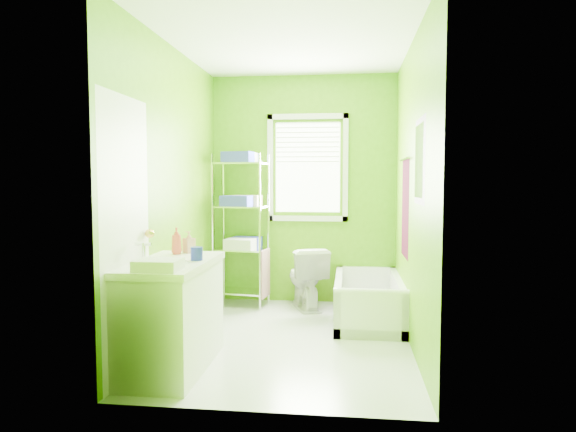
# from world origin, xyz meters

# --- Properties ---
(ground) EXTENTS (2.90, 2.90, 0.00)m
(ground) POSITION_xyz_m (0.00, 0.00, 0.00)
(ground) COLOR silver
(ground) RESTS_ON ground
(room_envelope) EXTENTS (2.14, 2.94, 2.62)m
(room_envelope) POSITION_xyz_m (0.00, 0.00, 1.55)
(room_envelope) COLOR #509107
(room_envelope) RESTS_ON ground
(window) EXTENTS (0.92, 0.05, 1.22)m
(window) POSITION_xyz_m (0.05, 1.42, 1.61)
(window) COLOR white
(window) RESTS_ON ground
(door) EXTENTS (0.09, 0.80, 2.00)m
(door) POSITION_xyz_m (-1.04, -1.00, 1.00)
(door) COLOR white
(door) RESTS_ON ground
(right_wall_decor) EXTENTS (0.04, 1.48, 1.17)m
(right_wall_decor) POSITION_xyz_m (1.04, -0.02, 1.32)
(right_wall_decor) COLOR #40071B
(right_wall_decor) RESTS_ON ground
(bathtub) EXTENTS (0.66, 1.41, 0.46)m
(bathtub) POSITION_xyz_m (0.72, 0.71, 0.15)
(bathtub) COLOR white
(bathtub) RESTS_ON ground
(toilet) EXTENTS (0.58, 0.76, 0.68)m
(toilet) POSITION_xyz_m (0.06, 1.13, 0.34)
(toilet) COLOR white
(toilet) RESTS_ON ground
(vanity) EXTENTS (0.55, 1.08, 1.03)m
(vanity) POSITION_xyz_m (-0.79, -0.81, 0.43)
(vanity) COLOR white
(vanity) RESTS_ON ground
(wire_shelf_unit) EXTENTS (0.62, 0.49, 1.72)m
(wire_shelf_unit) POSITION_xyz_m (-0.65, 1.17, 1.05)
(wire_shelf_unit) COLOR silver
(wire_shelf_unit) RESTS_ON ground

